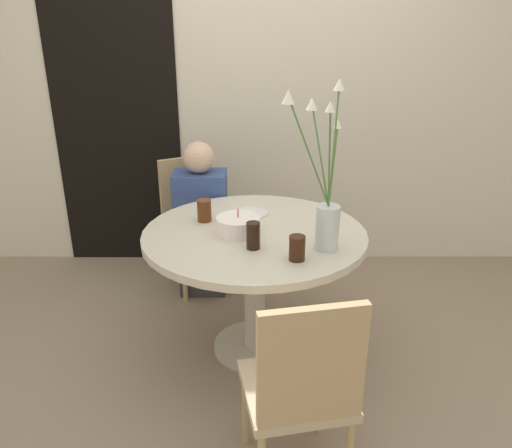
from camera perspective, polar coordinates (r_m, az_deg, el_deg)
name	(u,v)px	position (r m, az deg, el deg)	size (l,w,h in m)	color
ground_plane	(256,348)	(2.96, 0.00, -13.93)	(16.00, 16.00, 0.00)	#89755B
wall_back	(257,89)	(3.65, 0.06, 15.13)	(8.00, 0.05, 2.60)	beige
doorway_panel	(119,129)	(3.80, -15.42, 10.43)	(0.90, 0.01, 2.05)	black
dining_table	(256,253)	(2.65, 0.00, -3.37)	(1.17, 1.17, 0.73)	beige
chair_left_flank	(194,216)	(3.48, -7.05, 0.91)	(0.54, 0.54, 0.89)	tan
chair_far_back	(303,385)	(1.95, 5.40, -17.89)	(0.47, 0.47, 0.89)	tan
birthday_cake	(240,225)	(2.56, -1.88, -0.14)	(0.23, 0.23, 0.13)	white
flower_vase	(327,204)	(2.34, 8.11, 2.24)	(0.29, 0.28, 0.79)	silver
side_plate	(253,213)	(2.83, -0.37, 1.26)	(0.19, 0.19, 0.01)	silver
drink_glass_0	(299,248)	(2.28, 4.88, -2.77)	(0.08, 0.08, 0.12)	#33190C
drink_glass_1	(255,236)	(2.38, -0.16, -1.33)	(0.07, 0.07, 0.13)	black
drink_glass_2	(206,211)	(2.73, -5.75, 1.54)	(0.08, 0.08, 0.12)	#51280F
person_boy	(203,224)	(3.34, -6.07, -0.03)	(0.34, 0.24, 1.05)	#383333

